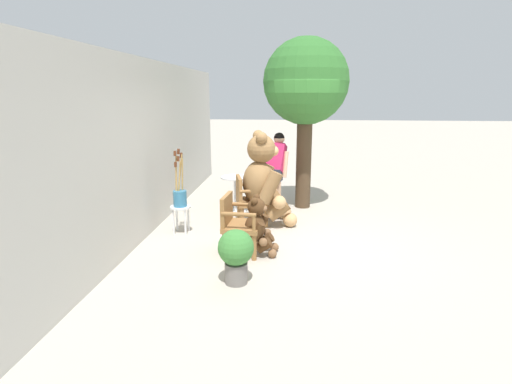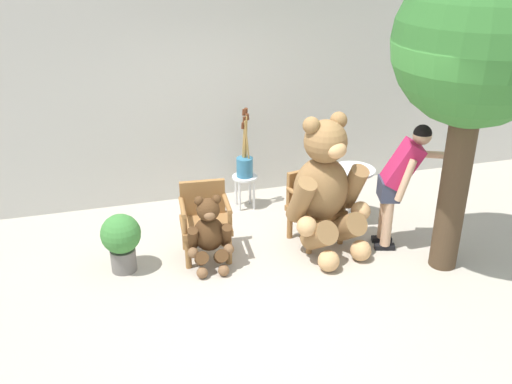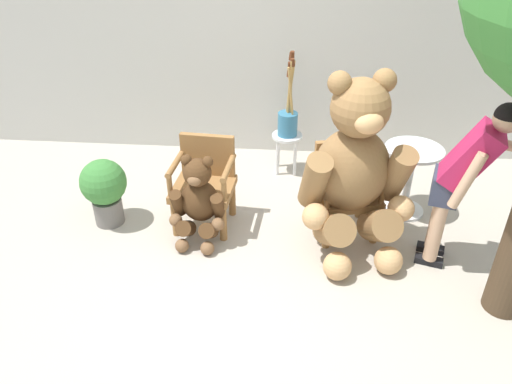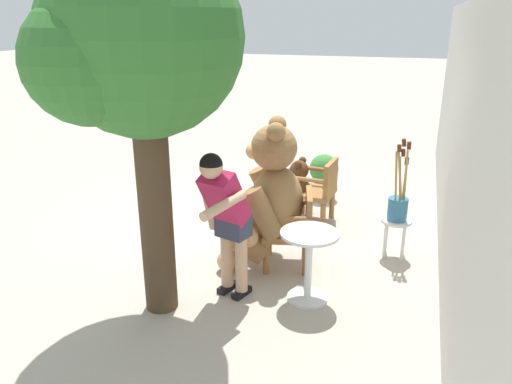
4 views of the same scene
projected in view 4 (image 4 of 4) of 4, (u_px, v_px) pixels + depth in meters
name	position (u px, v px, depth m)	size (l,w,h in m)	color
ground_plane	(248.00, 233.00, 6.42)	(60.00, 60.00, 0.00)	#B2A899
back_wall	(462.00, 141.00, 5.24)	(10.00, 0.16, 2.80)	beige
wooden_chair_left	(318.00, 189.00, 6.64)	(0.60, 0.56, 0.86)	olive
wooden_chair_right	(293.00, 227.00, 5.45)	(0.67, 0.64, 0.86)	olive
teddy_bear_large	(269.00, 196.00, 5.39)	(1.03, 1.03, 1.65)	olive
teddy_bear_small	(297.00, 190.00, 6.74)	(0.52, 0.50, 0.86)	#4C3019
person_visitor	(226.00, 213.00, 4.64)	(0.85, 0.48, 1.52)	black
white_stool	(396.00, 228.00, 5.68)	(0.34, 0.34, 0.46)	silver
brush_bucket	(398.00, 203.00, 5.58)	(0.22, 0.22, 0.94)	teal
round_side_table	(309.00, 258.00, 4.77)	(0.56, 0.56, 0.72)	silver
patio_tree	(134.00, 47.00, 3.96)	(1.72, 1.64, 3.31)	#473523
potted_plant	(324.00, 173.00, 7.54)	(0.44, 0.44, 0.68)	slate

